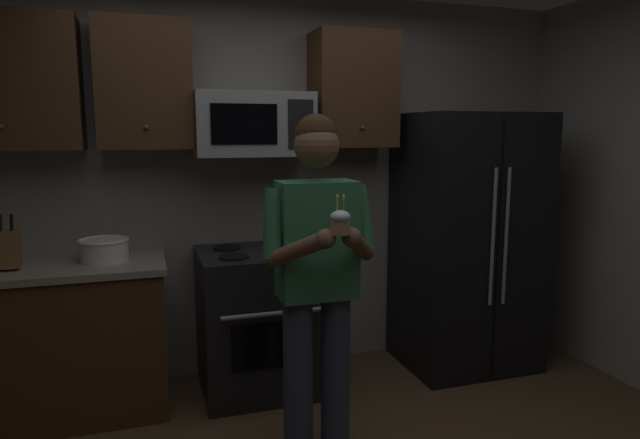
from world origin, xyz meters
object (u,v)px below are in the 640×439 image
(oven_range, at_px, (260,320))
(bowl_large_white, at_px, (104,249))
(refrigerator, at_px, (467,241))
(knife_block, at_px, (4,249))
(microwave, at_px, (253,124))
(cupcake, at_px, (340,222))
(person, at_px, (317,271))

(oven_range, xyz_separation_m, bowl_large_white, (-0.92, 0.02, 0.53))
(oven_range, relative_size, bowl_large_white, 3.25)
(refrigerator, relative_size, knife_block, 5.63)
(microwave, distance_m, refrigerator, 1.72)
(microwave, xyz_separation_m, knife_block, (-1.44, -0.15, -0.69))
(knife_block, distance_m, cupcake, 1.96)
(person, bearing_deg, bowl_large_white, 139.21)
(refrigerator, height_order, cupcake, refrigerator)
(person, xyz_separation_m, cupcake, (0.00, -0.33, 0.30))
(refrigerator, xyz_separation_m, knife_block, (-2.94, 0.01, 0.13))
(bowl_large_white, height_order, person, person)
(oven_range, distance_m, person, 1.03)
(oven_range, xyz_separation_m, microwave, (0.00, 0.12, 1.26))
(person, bearing_deg, cupcake, -90.00)
(knife_block, bearing_deg, microwave, 5.91)
(microwave, height_order, person, microwave)
(refrigerator, bearing_deg, microwave, 173.97)
(oven_range, relative_size, microwave, 1.26)
(microwave, relative_size, bowl_large_white, 2.58)
(knife_block, relative_size, bowl_large_white, 1.12)
(oven_range, height_order, refrigerator, refrigerator)
(refrigerator, distance_m, bowl_large_white, 2.42)
(refrigerator, bearing_deg, cupcake, -139.90)
(bowl_large_white, relative_size, cupcake, 1.65)
(microwave, xyz_separation_m, refrigerator, (1.50, -0.16, -0.82))
(knife_block, xyz_separation_m, person, (1.55, -0.85, -0.04))
(refrigerator, height_order, knife_block, refrigerator)
(oven_range, height_order, microwave, microwave)
(knife_block, distance_m, person, 1.77)
(oven_range, distance_m, knife_block, 1.55)
(microwave, height_order, knife_block, microwave)
(bowl_large_white, bearing_deg, person, -40.79)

